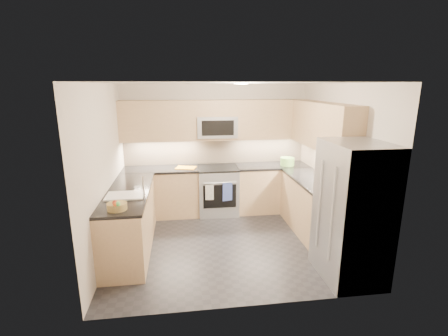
# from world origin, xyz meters

# --- Properties ---
(floor) EXTENTS (3.60, 3.20, 0.00)m
(floor) POSITION_xyz_m (0.00, 0.00, 0.00)
(floor) COLOR #25252A
(floor) RESTS_ON ground
(ceiling) EXTENTS (3.60, 3.20, 0.02)m
(ceiling) POSITION_xyz_m (0.00, 0.00, 2.50)
(ceiling) COLOR beige
(ceiling) RESTS_ON wall_back
(wall_back) EXTENTS (3.60, 0.02, 2.50)m
(wall_back) POSITION_xyz_m (0.00, 1.60, 1.25)
(wall_back) COLOR beige
(wall_back) RESTS_ON floor
(wall_front) EXTENTS (3.60, 0.02, 2.50)m
(wall_front) POSITION_xyz_m (0.00, -1.60, 1.25)
(wall_front) COLOR beige
(wall_front) RESTS_ON floor
(wall_left) EXTENTS (0.02, 3.20, 2.50)m
(wall_left) POSITION_xyz_m (-1.80, 0.00, 1.25)
(wall_left) COLOR beige
(wall_left) RESTS_ON floor
(wall_right) EXTENTS (0.02, 3.20, 2.50)m
(wall_right) POSITION_xyz_m (1.80, 0.00, 1.25)
(wall_right) COLOR beige
(wall_right) RESTS_ON floor
(base_cab_back_left) EXTENTS (1.42, 0.60, 0.90)m
(base_cab_back_left) POSITION_xyz_m (-1.09, 1.30, 0.45)
(base_cab_back_left) COLOR tan
(base_cab_back_left) RESTS_ON floor
(base_cab_back_right) EXTENTS (1.42, 0.60, 0.90)m
(base_cab_back_right) POSITION_xyz_m (1.09, 1.30, 0.45)
(base_cab_back_right) COLOR tan
(base_cab_back_right) RESTS_ON floor
(base_cab_right) EXTENTS (0.60, 1.70, 0.90)m
(base_cab_right) POSITION_xyz_m (1.50, 0.15, 0.45)
(base_cab_right) COLOR tan
(base_cab_right) RESTS_ON floor
(base_cab_peninsula) EXTENTS (0.60, 2.00, 0.90)m
(base_cab_peninsula) POSITION_xyz_m (-1.50, 0.00, 0.45)
(base_cab_peninsula) COLOR tan
(base_cab_peninsula) RESTS_ON floor
(countertop_back_left) EXTENTS (1.42, 0.63, 0.04)m
(countertop_back_left) POSITION_xyz_m (-1.09, 1.30, 0.92)
(countertop_back_left) COLOR black
(countertop_back_left) RESTS_ON base_cab_back_left
(countertop_back_right) EXTENTS (1.42, 0.63, 0.04)m
(countertop_back_right) POSITION_xyz_m (1.09, 1.30, 0.92)
(countertop_back_right) COLOR black
(countertop_back_right) RESTS_ON base_cab_back_right
(countertop_right) EXTENTS (0.63, 1.70, 0.04)m
(countertop_right) POSITION_xyz_m (1.50, 0.15, 0.92)
(countertop_right) COLOR black
(countertop_right) RESTS_ON base_cab_right
(countertop_peninsula) EXTENTS (0.63, 2.00, 0.04)m
(countertop_peninsula) POSITION_xyz_m (-1.50, 0.00, 0.92)
(countertop_peninsula) COLOR black
(countertop_peninsula) RESTS_ON base_cab_peninsula
(upper_cab_back) EXTENTS (3.60, 0.35, 0.75)m
(upper_cab_back) POSITION_xyz_m (0.00, 1.43, 1.83)
(upper_cab_back) COLOR tan
(upper_cab_back) RESTS_ON wall_back
(upper_cab_right) EXTENTS (0.35, 1.95, 0.75)m
(upper_cab_right) POSITION_xyz_m (1.62, 0.28, 1.83)
(upper_cab_right) COLOR tan
(upper_cab_right) RESTS_ON wall_right
(backsplash_back) EXTENTS (3.60, 0.01, 0.51)m
(backsplash_back) POSITION_xyz_m (0.00, 1.60, 1.20)
(backsplash_back) COLOR tan
(backsplash_back) RESTS_ON wall_back
(backsplash_right) EXTENTS (0.01, 2.30, 0.51)m
(backsplash_right) POSITION_xyz_m (1.80, 0.45, 1.20)
(backsplash_right) COLOR tan
(backsplash_right) RESTS_ON wall_right
(gas_range) EXTENTS (0.76, 0.65, 0.91)m
(gas_range) POSITION_xyz_m (0.00, 1.28, 0.46)
(gas_range) COLOR #A4A7AC
(gas_range) RESTS_ON floor
(range_cooktop) EXTENTS (0.76, 0.65, 0.03)m
(range_cooktop) POSITION_xyz_m (0.00, 1.28, 0.92)
(range_cooktop) COLOR black
(range_cooktop) RESTS_ON gas_range
(oven_door_glass) EXTENTS (0.62, 0.02, 0.45)m
(oven_door_glass) POSITION_xyz_m (0.00, 0.95, 0.45)
(oven_door_glass) COLOR black
(oven_door_glass) RESTS_ON gas_range
(oven_handle) EXTENTS (0.60, 0.02, 0.02)m
(oven_handle) POSITION_xyz_m (0.00, 0.93, 0.72)
(oven_handle) COLOR #B2B5BA
(oven_handle) RESTS_ON gas_range
(microwave) EXTENTS (0.76, 0.40, 0.40)m
(microwave) POSITION_xyz_m (0.00, 1.40, 1.70)
(microwave) COLOR gray
(microwave) RESTS_ON upper_cab_back
(microwave_door) EXTENTS (0.60, 0.01, 0.28)m
(microwave_door) POSITION_xyz_m (0.00, 1.20, 1.70)
(microwave_door) COLOR black
(microwave_door) RESTS_ON microwave
(refrigerator) EXTENTS (0.70, 0.90, 1.80)m
(refrigerator) POSITION_xyz_m (1.45, -1.15, 0.90)
(refrigerator) COLOR gray
(refrigerator) RESTS_ON floor
(fridge_handle_left) EXTENTS (0.02, 0.02, 1.20)m
(fridge_handle_left) POSITION_xyz_m (1.08, -1.33, 0.95)
(fridge_handle_left) COLOR #B2B5BA
(fridge_handle_left) RESTS_ON refrigerator
(fridge_handle_right) EXTENTS (0.02, 0.02, 1.20)m
(fridge_handle_right) POSITION_xyz_m (1.08, -0.97, 0.95)
(fridge_handle_right) COLOR #B2B5BA
(fridge_handle_right) RESTS_ON refrigerator
(sink_basin) EXTENTS (0.52, 0.38, 0.16)m
(sink_basin) POSITION_xyz_m (-1.50, -0.25, 0.88)
(sink_basin) COLOR white
(sink_basin) RESTS_ON base_cab_peninsula
(faucet) EXTENTS (0.03, 0.03, 0.28)m
(faucet) POSITION_xyz_m (-1.24, -0.25, 1.08)
(faucet) COLOR silver
(faucet) RESTS_ON countertop_peninsula
(utensil_bowl) EXTENTS (0.35, 0.35, 0.15)m
(utensil_bowl) POSITION_xyz_m (1.37, 1.21, 1.02)
(utensil_bowl) COLOR #67A346
(utensil_bowl) RESTS_ON countertop_back_right
(cutting_board) EXTENTS (0.42, 0.35, 0.01)m
(cutting_board) POSITION_xyz_m (-0.61, 1.26, 0.95)
(cutting_board) COLOR orange
(cutting_board) RESTS_ON countertop_back_left
(fruit_basket) EXTENTS (0.25, 0.25, 0.09)m
(fruit_basket) POSITION_xyz_m (-1.52, -0.77, 0.99)
(fruit_basket) COLOR #A3894C
(fruit_basket) RESTS_ON countertop_peninsula
(fruit_apple) EXTENTS (0.06, 0.06, 0.06)m
(fruit_apple) POSITION_xyz_m (-1.52, -0.83, 1.05)
(fruit_apple) COLOR #AE2513
(fruit_apple) RESTS_ON fruit_basket
(fruit_pear) EXTENTS (0.06, 0.06, 0.06)m
(fruit_pear) POSITION_xyz_m (-1.48, -0.87, 1.05)
(fruit_pear) COLOR #53C356
(fruit_pear) RESTS_ON fruit_basket
(dish_towel_check) EXTENTS (0.15, 0.02, 0.29)m
(dish_towel_check) POSITION_xyz_m (-0.20, 0.91, 0.55)
(dish_towel_check) COLOR silver
(dish_towel_check) RESTS_ON oven_handle
(dish_towel_blue) EXTENTS (0.19, 0.06, 0.35)m
(dish_towel_blue) POSITION_xyz_m (0.14, 0.91, 0.55)
(dish_towel_blue) COLOR #354692
(dish_towel_blue) RESTS_ON oven_handle
(fruit_orange) EXTENTS (0.06, 0.06, 0.06)m
(fruit_orange) POSITION_xyz_m (-1.51, -0.87, 1.05)
(fruit_orange) COLOR #F6591B
(fruit_orange) RESTS_ON fruit_basket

